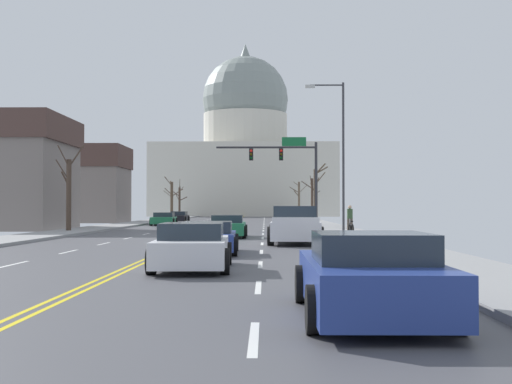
{
  "coord_description": "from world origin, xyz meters",
  "views": [
    {
      "loc": [
        3.64,
        -37.55,
        1.64
      ],
      "look_at": [
        2.62,
        33.82,
        3.22
      ],
      "focal_mm": 46.29,
      "sensor_mm": 36.0,
      "label": 1
    }
  ],
  "objects_px": {
    "sedan_oncoming_00": "(164,219)",
    "sedan_oncoming_01": "(179,217)",
    "sedan_near_04": "(208,238)",
    "bicycle_parked": "(351,231)",
    "pickup_truck_near_03": "(295,227)",
    "signal_gantry": "(288,163)",
    "street_lamp_right": "(339,144)",
    "sedan_near_01": "(288,224)",
    "sedan_near_00": "(290,221)",
    "sedan_near_02": "(228,227)",
    "sedan_near_05": "(192,247)",
    "pedestrian_00": "(350,217)",
    "sedan_near_06": "(369,277)"
  },
  "relations": [
    {
      "from": "sedan_oncoming_00",
      "to": "sedan_oncoming_01",
      "type": "bearing_deg",
      "value": 91.03
    },
    {
      "from": "sedan_near_04",
      "to": "sedan_oncoming_01",
      "type": "height_order",
      "value": "sedan_oncoming_01"
    },
    {
      "from": "bicycle_parked",
      "to": "pickup_truck_near_03",
      "type": "bearing_deg",
      "value": -142.57
    },
    {
      "from": "sedan_near_04",
      "to": "signal_gantry",
      "type": "bearing_deg",
      "value": 82.42
    },
    {
      "from": "street_lamp_right",
      "to": "sedan_near_01",
      "type": "distance_m",
      "value": 6.07
    },
    {
      "from": "sedan_near_00",
      "to": "sedan_near_01",
      "type": "distance_m",
      "value": 5.81
    },
    {
      "from": "street_lamp_right",
      "to": "sedan_near_02",
      "type": "bearing_deg",
      "value": -152.23
    },
    {
      "from": "sedan_oncoming_00",
      "to": "sedan_oncoming_01",
      "type": "relative_size",
      "value": 1.0
    },
    {
      "from": "street_lamp_right",
      "to": "sedan_near_04",
      "type": "distance_m",
      "value": 17.36
    },
    {
      "from": "sedan_near_05",
      "to": "pedestrian_00",
      "type": "bearing_deg",
      "value": 72.91
    },
    {
      "from": "sedan_near_00",
      "to": "bicycle_parked",
      "type": "distance_m",
      "value": 15.2
    },
    {
      "from": "sedan_near_05",
      "to": "bicycle_parked",
      "type": "height_order",
      "value": "sedan_near_05"
    },
    {
      "from": "street_lamp_right",
      "to": "pickup_truck_near_03",
      "type": "relative_size",
      "value": 1.5
    },
    {
      "from": "street_lamp_right",
      "to": "sedan_oncoming_01",
      "type": "bearing_deg",
      "value": 113.8
    },
    {
      "from": "sedan_near_02",
      "to": "sedan_oncoming_01",
      "type": "bearing_deg",
      "value": 101.88
    },
    {
      "from": "street_lamp_right",
      "to": "signal_gantry",
      "type": "bearing_deg",
      "value": 101.03
    },
    {
      "from": "pedestrian_00",
      "to": "bicycle_parked",
      "type": "height_order",
      "value": "pedestrian_00"
    },
    {
      "from": "sedan_near_00",
      "to": "sedan_near_01",
      "type": "relative_size",
      "value": 0.98
    },
    {
      "from": "sedan_near_01",
      "to": "sedan_near_02",
      "type": "bearing_deg",
      "value": -120.45
    },
    {
      "from": "street_lamp_right",
      "to": "pedestrian_00",
      "type": "height_order",
      "value": "street_lamp_right"
    },
    {
      "from": "sedan_near_06",
      "to": "bicycle_parked",
      "type": "xyz_separation_m",
      "value": [
        2.58,
        21.93,
        -0.1
      ]
    },
    {
      "from": "street_lamp_right",
      "to": "pickup_truck_near_03",
      "type": "distance_m",
      "value": 10.4
    },
    {
      "from": "signal_gantry",
      "to": "pickup_truck_near_03",
      "type": "relative_size",
      "value": 1.35
    },
    {
      "from": "sedan_near_04",
      "to": "sedan_oncoming_00",
      "type": "distance_m",
      "value": 35.14
    },
    {
      "from": "sedan_near_05",
      "to": "sedan_near_01",
      "type": "bearing_deg",
      "value": 82.13
    },
    {
      "from": "sedan_near_00",
      "to": "bicycle_parked",
      "type": "bearing_deg",
      "value": -80.91
    },
    {
      "from": "sedan_near_06",
      "to": "pedestrian_00",
      "type": "distance_m",
      "value": 30.41
    },
    {
      "from": "sedan_near_04",
      "to": "pedestrian_00",
      "type": "xyz_separation_m",
      "value": [
        7.14,
        16.99,
        0.48
      ]
    },
    {
      "from": "pickup_truck_near_03",
      "to": "sedan_oncoming_00",
      "type": "xyz_separation_m",
      "value": [
        -10.2,
        27.88,
        -0.2
      ]
    },
    {
      "from": "sedan_near_00",
      "to": "pedestrian_00",
      "type": "relative_size",
      "value": 2.73
    },
    {
      "from": "pickup_truck_near_03",
      "to": "sedan_oncoming_00",
      "type": "relative_size",
      "value": 1.26
    },
    {
      "from": "sedan_near_00",
      "to": "sedan_near_02",
      "type": "bearing_deg",
      "value": -107.86
    },
    {
      "from": "pickup_truck_near_03",
      "to": "sedan_oncoming_01",
      "type": "bearing_deg",
      "value": 104.87
    },
    {
      "from": "sedan_oncoming_00",
      "to": "pickup_truck_near_03",
      "type": "bearing_deg",
      "value": -69.91
    },
    {
      "from": "sedan_near_01",
      "to": "sedan_near_05",
      "type": "distance_m",
      "value": 24.02
    },
    {
      "from": "sedan_near_06",
      "to": "sedan_oncoming_00",
      "type": "height_order",
      "value": "sedan_near_06"
    },
    {
      "from": "sedan_near_04",
      "to": "pedestrian_00",
      "type": "distance_m",
      "value": 18.44
    },
    {
      "from": "pedestrian_00",
      "to": "bicycle_parked",
      "type": "distance_m",
      "value": 8.34
    },
    {
      "from": "sedan_near_04",
      "to": "sedan_oncoming_00",
      "type": "relative_size",
      "value": 0.91
    },
    {
      "from": "street_lamp_right",
      "to": "sedan_oncoming_00",
      "type": "relative_size",
      "value": 1.89
    },
    {
      "from": "pickup_truck_near_03",
      "to": "sedan_near_04",
      "type": "xyz_separation_m",
      "value": [
        -3.34,
        -6.59,
        -0.2
      ]
    },
    {
      "from": "sedan_near_02",
      "to": "sedan_oncoming_01",
      "type": "relative_size",
      "value": 0.98
    },
    {
      "from": "street_lamp_right",
      "to": "sedan_near_06",
      "type": "bearing_deg",
      "value": -95.47
    },
    {
      "from": "pedestrian_00",
      "to": "pickup_truck_near_03",
      "type": "bearing_deg",
      "value": -110.05
    },
    {
      "from": "signal_gantry",
      "to": "sedan_oncoming_01",
      "type": "relative_size",
      "value": 1.7
    },
    {
      "from": "sedan_near_00",
      "to": "sedan_near_05",
      "type": "bearing_deg",
      "value": -96.98
    },
    {
      "from": "pickup_truck_near_03",
      "to": "sedan_oncoming_01",
      "type": "distance_m",
      "value": 40.53
    },
    {
      "from": "sedan_oncoming_00",
      "to": "sedan_near_05",
      "type": "bearing_deg",
      "value": -80.2
    },
    {
      "from": "sedan_near_01",
      "to": "sedan_oncoming_01",
      "type": "distance_m",
      "value": 29.73
    },
    {
      "from": "pickup_truck_near_03",
      "to": "sedan_near_04",
      "type": "distance_m",
      "value": 7.39
    }
  ]
}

